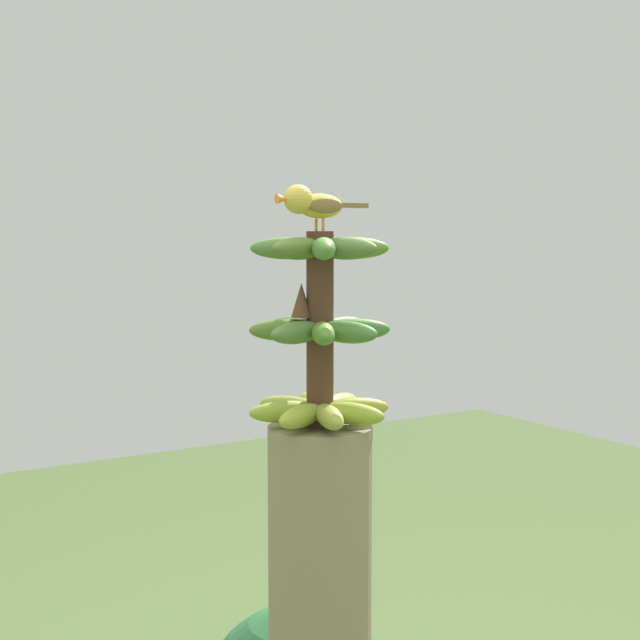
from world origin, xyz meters
TOP-DOWN VIEW (x-y plane):
  - banana_bunch at (0.00, 0.00)m, footprint 0.25×0.25m
  - perched_bird at (0.00, 0.02)m, footprint 0.05×0.18m

SIDE VIEW (x-z plane):
  - banana_bunch at x=0.00m, z-range 1.04..1.38m
  - perched_bird at x=0.00m, z-range 1.39..1.47m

